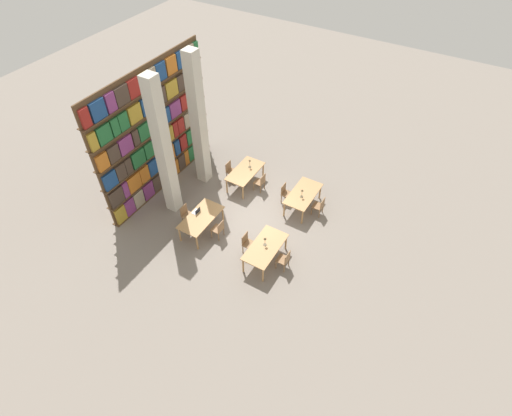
{
  "coord_description": "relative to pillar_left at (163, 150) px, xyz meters",
  "views": [
    {
      "loc": [
        -9.69,
        -5.86,
        12.03
      ],
      "look_at": [
        0.0,
        -0.15,
        0.7
      ],
      "focal_mm": 28.0,
      "sensor_mm": 36.0,
      "label": 1
    }
  ],
  "objects": [
    {
      "name": "chair_3",
      "position": [
        2.71,
        -3.88,
        -2.53
      ],
      "size": [
        0.42,
        0.4,
        0.88
      ],
      "rotation": [
        0.0,
        0.0,
        3.14
      ],
      "color": "olive",
      "rests_on": "ground_plane"
    },
    {
      "name": "reading_table_3",
      "position": [
        2.77,
        -1.83,
        -2.31
      ],
      "size": [
        1.91,
        0.99,
        0.78
      ],
      "color": "tan",
      "rests_on": "ground_plane"
    },
    {
      "name": "chair_1",
      "position": [
        -0.46,
        -3.92,
        -2.53
      ],
      "size": [
        0.42,
        0.4,
        0.88
      ],
      "rotation": [
        0.0,
        0.0,
        3.14
      ],
      "color": "olive",
      "rests_on": "ground_plane"
    },
    {
      "name": "reading_table_0",
      "position": [
        -0.5,
        -4.7,
        -2.31
      ],
      "size": [
        1.91,
        0.99,
        0.78
      ],
      "color": "tan",
      "rests_on": "ground_plane"
    },
    {
      "name": "desk_lamp_2",
      "position": [
        3.09,
        -1.87,
        -1.95
      ],
      "size": [
        0.14,
        0.14,
        0.41
      ],
      "color": "brown",
      "rests_on": "reading_table_3"
    },
    {
      "name": "desk_lamp_1",
      "position": [
        2.54,
        -4.69,
        -1.96
      ],
      "size": [
        0.14,
        0.14,
        0.39
      ],
      "color": "brown",
      "rests_on": "reading_table_1"
    },
    {
      "name": "laptop",
      "position": [
        -0.36,
        -1.51,
        -2.18
      ],
      "size": [
        0.32,
        0.22,
        0.21
      ],
      "rotation": [
        0.0,
        0.0,
        3.14
      ],
      "color": "silver",
      "rests_on": "reading_table_2"
    },
    {
      "name": "reading_table_2",
      "position": [
        -0.49,
        -1.81,
        -2.31
      ],
      "size": [
        1.91,
        0.99,
        0.78
      ],
      "color": "tan",
      "rests_on": "ground_plane"
    },
    {
      "name": "chair_4",
      "position": [
        -0.44,
        -2.58,
        -2.53
      ],
      "size": [
        0.42,
        0.4,
        0.88
      ],
      "color": "olive",
      "rests_on": "ground_plane"
    },
    {
      "name": "chair_6",
      "position": [
        2.77,
        -2.61,
        -2.53
      ],
      "size": [
        0.42,
        0.4,
        0.88
      ],
      "color": "olive",
      "rests_on": "ground_plane"
    },
    {
      "name": "ground_plane",
      "position": [
        1.09,
        -3.22,
        -3.0
      ],
      "size": [
        40.0,
        40.0,
        0.0
      ],
      "primitive_type": "plane",
      "color": "gray"
    },
    {
      "name": "chair_7",
      "position": [
        2.77,
        -1.05,
        -2.53
      ],
      "size": [
        0.42,
        0.4,
        0.88
      ],
      "rotation": [
        0.0,
        0.0,
        3.14
      ],
      "color": "olive",
      "rests_on": "ground_plane"
    },
    {
      "name": "chair_2",
      "position": [
        2.71,
        -5.44,
        -2.53
      ],
      "size": [
        0.42,
        0.4,
        0.88
      ],
      "color": "olive",
      "rests_on": "ground_plane"
    },
    {
      "name": "bookshelf_bank",
      "position": [
        1.1,
        1.36,
        -0.37
      ],
      "size": [
        6.39,
        0.35,
        5.5
      ],
      "color": "brown",
      "rests_on": "ground_plane"
    },
    {
      "name": "chair_0",
      "position": [
        -0.46,
        -5.48,
        -2.53
      ],
      "size": [
        0.42,
        0.4,
        0.88
      ],
      "color": "olive",
      "rests_on": "ground_plane"
    },
    {
      "name": "desk_lamp_0",
      "position": [
        -0.44,
        -4.65,
        -1.97
      ],
      "size": [
        0.14,
        0.14,
        0.39
      ],
      "color": "brown",
      "rests_on": "reading_table_0"
    },
    {
      "name": "reading_table_1",
      "position": [
        2.76,
        -4.66,
        -2.31
      ],
      "size": [
        1.91,
        0.99,
        0.78
      ],
      "color": "tan",
      "rests_on": "ground_plane"
    },
    {
      "name": "pillar_left",
      "position": [
        0.0,
        0.0,
        0.0
      ],
      "size": [
        0.49,
        0.49,
        6.0
      ],
      "color": "beige",
      "rests_on": "ground_plane"
    },
    {
      "name": "chair_5",
      "position": [
        -0.44,
        -1.03,
        -2.53
      ],
      "size": [
        0.42,
        0.4,
        0.88
      ],
      "rotation": [
        0.0,
        0.0,
        3.14
      ],
      "color": "olive",
      "rests_on": "ground_plane"
    },
    {
      "name": "pillar_center",
      "position": [
        2.19,
        0.0,
        0.0
      ],
      "size": [
        0.49,
        0.49,
        6.0
      ],
      "color": "beige",
      "rests_on": "ground_plane"
    }
  ]
}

